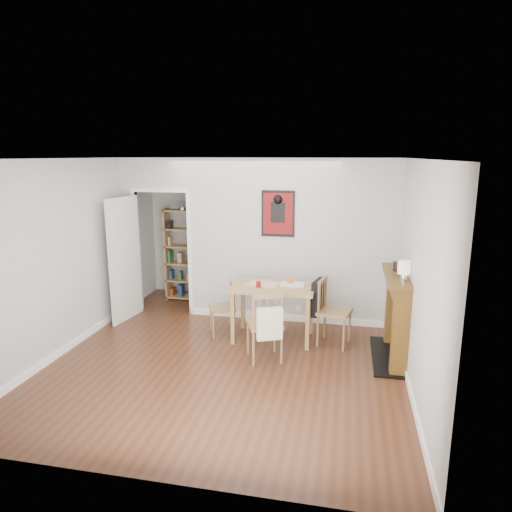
% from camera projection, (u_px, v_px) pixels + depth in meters
% --- Properties ---
extents(ground, '(5.20, 5.20, 0.00)m').
position_uv_depth(ground, '(233.00, 352.00, 6.26)').
color(ground, '#4E2A19').
rests_on(ground, ground).
extents(room_shell, '(5.20, 5.20, 5.20)m').
position_uv_depth(room_shell, '(259.00, 241.00, 7.24)').
color(room_shell, '#BBBBB9').
rests_on(room_shell, ground).
extents(dining_table, '(1.19, 0.75, 0.81)m').
position_uv_depth(dining_table, '(273.00, 292.00, 6.56)').
color(dining_table, '#A1864B').
rests_on(dining_table, ground).
extents(chair_left, '(0.53, 0.53, 0.81)m').
position_uv_depth(chair_left, '(222.00, 308.00, 6.80)').
color(chair_left, olive).
rests_on(chair_left, ground).
extents(chair_right, '(0.62, 0.57, 0.95)m').
position_uv_depth(chair_right, '(333.00, 311.00, 6.42)').
color(chair_right, olive).
rests_on(chair_right, ground).
extents(chair_front, '(0.63, 0.66, 0.95)m').
position_uv_depth(chair_front, '(265.00, 325.00, 5.93)').
color(chair_front, olive).
rests_on(chair_front, ground).
extents(bookshelf, '(0.71, 0.29, 1.70)m').
position_uv_depth(bookshelf, '(185.00, 255.00, 8.40)').
color(bookshelf, '#A1864B').
rests_on(bookshelf, ground).
extents(fireplace, '(0.45, 1.25, 1.16)m').
position_uv_depth(fireplace, '(397.00, 314.00, 5.94)').
color(fireplace, brown).
rests_on(fireplace, ground).
extents(red_glass, '(0.07, 0.07, 0.09)m').
position_uv_depth(red_glass, '(259.00, 284.00, 6.46)').
color(red_glass, maroon).
rests_on(red_glass, dining_table).
extents(orange_fruit, '(0.08, 0.08, 0.08)m').
position_uv_depth(orange_fruit, '(290.00, 281.00, 6.62)').
color(orange_fruit, '#E7530C').
rests_on(orange_fruit, dining_table).
extents(placemat, '(0.51, 0.43, 0.00)m').
position_uv_depth(placemat, '(263.00, 284.00, 6.63)').
color(placemat, beige).
rests_on(placemat, dining_table).
extents(notebook, '(0.35, 0.26, 0.02)m').
position_uv_depth(notebook, '(292.00, 284.00, 6.57)').
color(notebook, silver).
rests_on(notebook, dining_table).
extents(mantel_lamp, '(0.16, 0.16, 0.24)m').
position_uv_depth(mantel_lamp, '(404.00, 269.00, 5.46)').
color(mantel_lamp, silver).
rests_on(mantel_lamp, fireplace).
extents(ceramic_jar_a, '(0.10, 0.10, 0.12)m').
position_uv_depth(ceramic_jar_a, '(397.00, 266.00, 5.95)').
color(ceramic_jar_a, black).
rests_on(ceramic_jar_a, fireplace).
extents(ceramic_jar_b, '(0.07, 0.07, 0.09)m').
position_uv_depth(ceramic_jar_b, '(399.00, 265.00, 6.07)').
color(ceramic_jar_b, black).
rests_on(ceramic_jar_b, fireplace).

